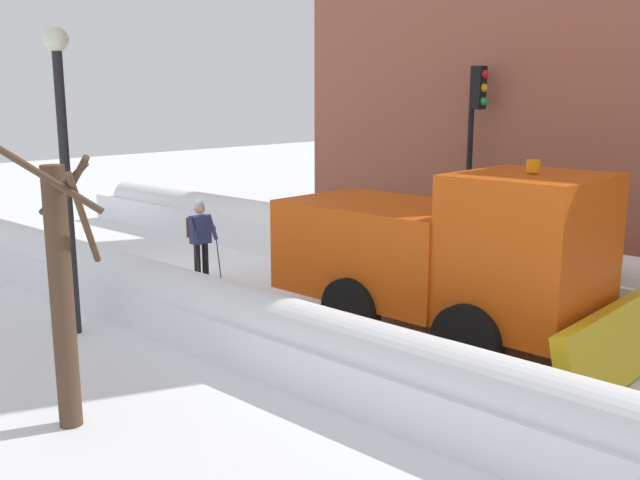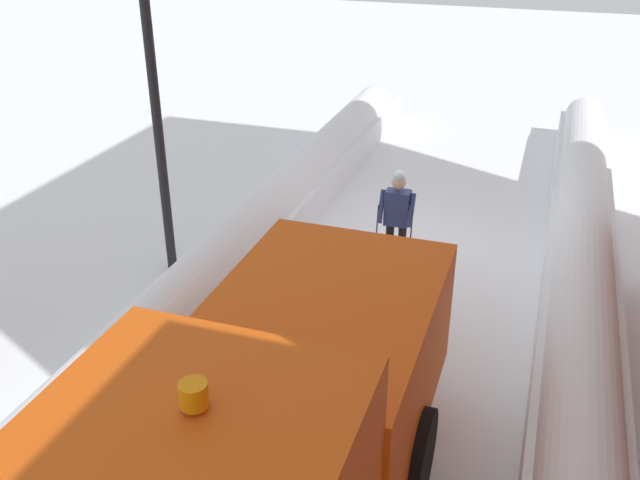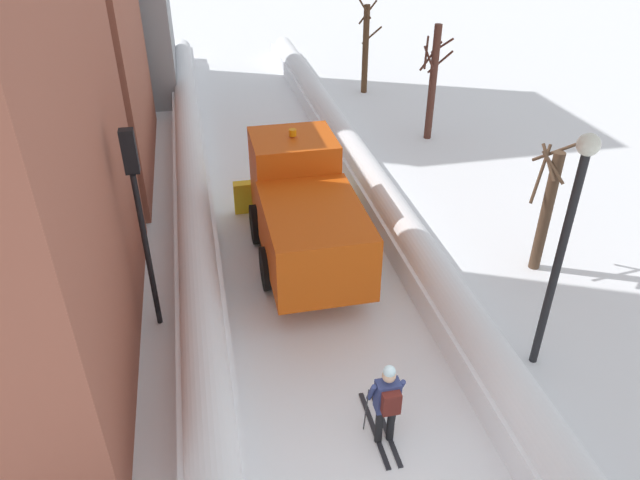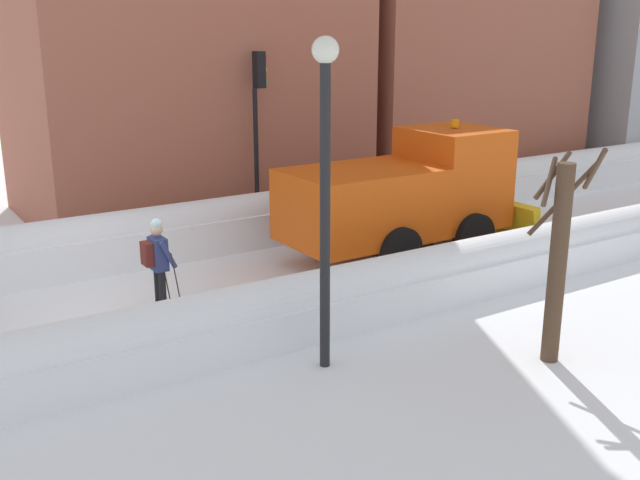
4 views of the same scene
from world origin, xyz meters
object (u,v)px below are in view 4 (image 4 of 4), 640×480
at_px(traffic_light_pole, 259,108).
at_px(bare_tree_near, 559,256).
at_px(plow_truck, 407,194).
at_px(skier, 158,260).
at_px(street_lamp, 325,165).

bearing_deg(traffic_light_pole, bare_tree_near, 0.76).
xyz_separation_m(plow_truck, bare_tree_near, (5.79, -1.71, 0.28)).
height_order(skier, traffic_light_pole, traffic_light_pole).
bearing_deg(skier, traffic_light_pole, 132.68).
bearing_deg(street_lamp, traffic_light_pole, 158.39).
xyz_separation_m(street_lamp, bare_tree_near, (1.80, 3.20, -1.48)).
distance_m(plow_truck, skier, 6.24).
distance_m(plow_truck, bare_tree_near, 6.04).
bearing_deg(plow_truck, traffic_light_pole, -153.93).
bearing_deg(bare_tree_near, traffic_light_pole, -179.24).
bearing_deg(bare_tree_near, skier, -140.80).
xyz_separation_m(skier, street_lamp, (3.72, 1.30, 2.24)).
relative_size(plow_truck, bare_tree_near, 1.67).
relative_size(skier, bare_tree_near, 0.51).
relative_size(plow_truck, skier, 3.31).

